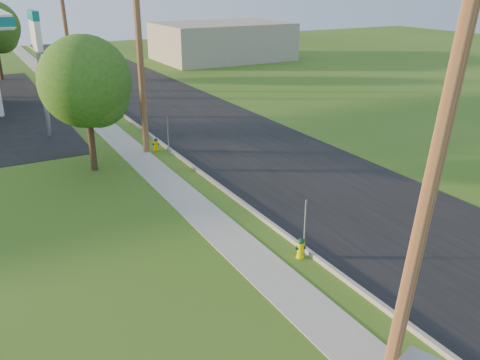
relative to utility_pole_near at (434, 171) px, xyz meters
name	(u,v)px	position (x,y,z in m)	size (l,w,h in m)	color
ground_plane	(392,333)	(0.60, 1.00, -4.80)	(140.00, 140.00, 0.00)	#385D15
road	(306,177)	(5.10, 11.00, -4.79)	(8.00, 120.00, 0.02)	black
curb	(227,192)	(1.10, 11.00, -4.73)	(0.15, 120.00, 0.15)	gray
sidewalk	(189,202)	(-0.65, 11.00, -4.79)	(1.50, 120.00, 0.03)	gray
utility_pole_near	(434,171)	(0.00, 0.00, 0.00)	(1.40, 0.32, 9.48)	brown
utility_pole_mid	(140,55)	(0.00, 18.00, 0.15)	(1.40, 0.32, 9.80)	brown
utility_pole_far	(66,29)	(0.00, 36.00, 0.00)	(1.40, 0.32, 9.50)	brown
sign_post_near	(305,229)	(0.85, 5.20, -3.80)	(0.05, 0.04, 2.00)	gray
sign_post_mid	(168,136)	(0.85, 17.00, -3.80)	(0.05, 0.04, 2.00)	gray
sign_post_far	(105,93)	(0.85, 29.20, -3.80)	(0.05, 0.04, 2.00)	gray
price_pylon	(36,38)	(-3.90, 23.50, 0.63)	(0.34, 2.04, 6.85)	gray
distant_building	(222,41)	(18.60, 46.00, -2.80)	(14.00, 10.00, 4.00)	gray
tree_verge	(88,85)	(-2.95, 16.49, -0.82)	(4.08, 4.08, 6.19)	#322315
hydrant_near	(300,248)	(0.73, 5.22, -4.46)	(0.36, 0.32, 0.69)	#FDE400
hydrant_mid	(156,144)	(0.51, 17.97, -4.46)	(0.36, 0.32, 0.70)	#F8B400
hydrant_far	(100,99)	(0.74, 30.25, -4.48)	(0.34, 0.30, 0.66)	#FFCF00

